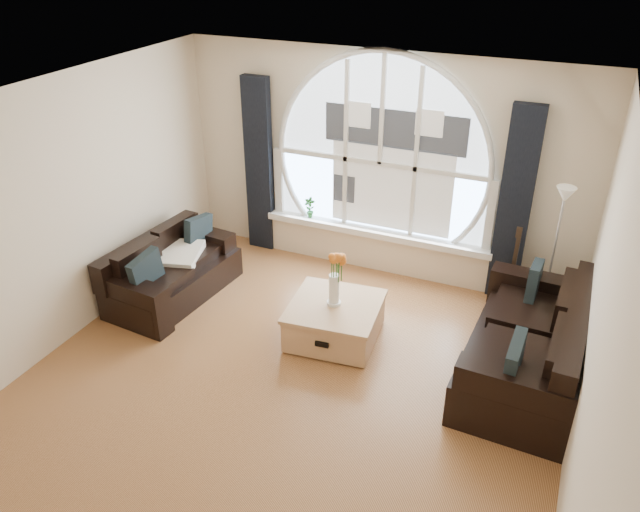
# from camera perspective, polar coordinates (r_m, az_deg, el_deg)

# --- Properties ---
(ground) EXTENTS (5.00, 5.50, 0.01)m
(ground) POSITION_cam_1_polar(r_m,az_deg,el_deg) (6.06, -3.46, -12.57)
(ground) COLOR brown
(ground) RESTS_ON ground
(ceiling) EXTENTS (5.00, 5.50, 0.01)m
(ceiling) POSITION_cam_1_polar(r_m,az_deg,el_deg) (4.74, -4.43, 12.81)
(ceiling) COLOR silver
(ceiling) RESTS_ON ground
(wall_back) EXTENTS (5.00, 0.01, 2.70)m
(wall_back) POSITION_cam_1_polar(r_m,az_deg,el_deg) (7.58, 5.60, 8.19)
(wall_back) COLOR beige
(wall_back) RESTS_ON ground
(wall_left) EXTENTS (0.01, 5.50, 2.70)m
(wall_left) POSITION_cam_1_polar(r_m,az_deg,el_deg) (6.68, -23.42, 2.93)
(wall_left) COLOR beige
(wall_left) RESTS_ON ground
(wall_right) EXTENTS (0.01, 5.50, 2.70)m
(wall_right) POSITION_cam_1_polar(r_m,az_deg,el_deg) (4.83, 23.86, -7.25)
(wall_right) COLOR beige
(wall_right) RESTS_ON ground
(attic_slope) EXTENTS (0.92, 5.50, 0.72)m
(attic_slope) POSITION_cam_1_polar(r_m,az_deg,el_deg) (4.35, 22.54, 4.27)
(attic_slope) COLOR silver
(attic_slope) RESTS_ON ground
(arched_window) EXTENTS (2.60, 0.06, 2.15)m
(arched_window) POSITION_cam_1_polar(r_m,az_deg,el_deg) (7.46, 5.63, 10.09)
(arched_window) COLOR silver
(arched_window) RESTS_ON wall_back
(window_sill) EXTENTS (2.90, 0.22, 0.08)m
(window_sill) POSITION_cam_1_polar(r_m,az_deg,el_deg) (7.83, 5.08, 2.19)
(window_sill) COLOR white
(window_sill) RESTS_ON wall_back
(window_frame) EXTENTS (2.76, 0.08, 2.15)m
(window_frame) POSITION_cam_1_polar(r_m,az_deg,el_deg) (7.43, 5.56, 10.02)
(window_frame) COLOR white
(window_frame) RESTS_ON wall_back
(neighbor_house) EXTENTS (1.70, 0.02, 1.50)m
(neighbor_house) POSITION_cam_1_polar(r_m,az_deg,el_deg) (7.45, 6.66, 8.98)
(neighbor_house) COLOR silver
(neighbor_house) RESTS_ON wall_back
(curtain_left) EXTENTS (0.35, 0.12, 2.30)m
(curtain_left) POSITION_cam_1_polar(r_m,az_deg,el_deg) (8.14, -5.58, 8.16)
(curtain_left) COLOR black
(curtain_left) RESTS_ON ground
(curtain_right) EXTENTS (0.35, 0.12, 2.30)m
(curtain_right) POSITION_cam_1_polar(r_m,az_deg,el_deg) (7.26, 17.31, 4.32)
(curtain_right) COLOR black
(curtain_right) RESTS_ON ground
(sofa_left) EXTENTS (0.96, 1.69, 0.72)m
(sofa_left) POSITION_cam_1_polar(r_m,az_deg,el_deg) (7.46, -13.33, -0.90)
(sofa_left) COLOR black
(sofa_left) RESTS_ON ground
(sofa_right) EXTENTS (1.08, 2.02, 0.88)m
(sofa_right) POSITION_cam_1_polar(r_m,az_deg,el_deg) (6.32, 18.25, -7.60)
(sofa_right) COLOR black
(sofa_right) RESTS_ON ground
(coffee_chest) EXTENTS (1.02, 1.02, 0.45)m
(coffee_chest) POSITION_cam_1_polar(r_m,az_deg,el_deg) (6.64, 1.36, -5.81)
(coffee_chest) COLOR #A77A51
(coffee_chest) RESTS_ON ground
(throw_blanket) EXTENTS (0.68, 0.68, 0.10)m
(throw_blanket) POSITION_cam_1_polar(r_m,az_deg,el_deg) (7.50, -12.98, 0.16)
(throw_blanket) COLOR silver
(throw_blanket) RESTS_ON sofa_left
(vase_flowers) EXTENTS (0.24, 0.24, 0.70)m
(vase_flowers) POSITION_cam_1_polar(r_m,az_deg,el_deg) (6.35, 1.30, -1.44)
(vase_flowers) COLOR white
(vase_flowers) RESTS_ON coffee_chest
(floor_lamp) EXTENTS (0.24, 0.24, 1.60)m
(floor_lamp) POSITION_cam_1_polar(r_m,az_deg,el_deg) (7.06, 20.45, -0.12)
(floor_lamp) COLOR #B2B2B2
(floor_lamp) RESTS_ON ground
(guitar) EXTENTS (0.37, 0.25, 1.06)m
(guitar) POSITION_cam_1_polar(r_m,az_deg,el_deg) (7.33, 17.27, -0.88)
(guitar) COLOR olive
(guitar) RESTS_ON ground
(potted_plant) EXTENTS (0.15, 0.10, 0.27)m
(potted_plant) POSITION_cam_1_polar(r_m,az_deg,el_deg) (8.04, -0.95, 4.45)
(potted_plant) COLOR #1E6023
(potted_plant) RESTS_ON window_sill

